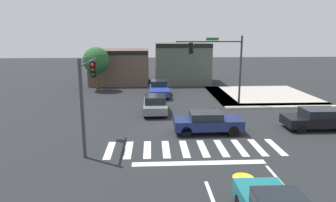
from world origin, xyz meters
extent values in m
plane|color=#232628|center=(0.00, 0.00, 0.00)|extent=(120.00, 120.00, 0.00)
cube|color=silver|center=(-4.77, -4.50, 0.00)|extent=(0.41, 2.66, 0.01)
cube|color=silver|center=(-3.71, -4.50, 0.00)|extent=(0.41, 2.66, 0.01)
cube|color=silver|center=(-2.65, -4.50, 0.00)|extent=(0.41, 2.66, 0.01)
cube|color=silver|center=(-1.59, -4.50, 0.00)|extent=(0.41, 2.66, 0.01)
cube|color=silver|center=(-0.53, -4.50, 0.00)|extent=(0.41, 2.66, 0.01)
cube|color=silver|center=(0.53, -4.50, 0.00)|extent=(0.41, 2.66, 0.01)
cube|color=silver|center=(1.59, -4.50, 0.00)|extent=(0.41, 2.66, 0.01)
cube|color=silver|center=(2.65, -4.50, 0.00)|extent=(0.41, 2.66, 0.01)
cube|color=silver|center=(3.71, -4.50, 0.00)|extent=(0.41, 2.66, 0.01)
cube|color=silver|center=(4.77, -4.50, 0.00)|extent=(0.41, 2.66, 0.01)
cube|color=white|center=(0.00, -6.50, 0.00)|extent=(6.80, 0.50, 0.01)
cube|color=white|center=(0.00, -9.50, 0.00)|extent=(0.16, 2.00, 0.01)
cylinder|color=yellow|center=(1.78, -8.18, 0.00)|extent=(0.98, 0.98, 0.01)
cylinder|color=white|center=(1.56, -8.18, 0.01)|extent=(0.16, 0.16, 0.00)
cylinder|color=white|center=(2.00, -8.18, 0.01)|extent=(0.16, 0.16, 0.00)
cube|color=white|center=(1.78, -8.18, 0.01)|extent=(0.44, 0.04, 0.00)
cube|color=#B2AA9E|center=(9.00, 5.20, 0.07)|extent=(10.00, 1.60, 0.15)
cube|color=#B2AA9E|center=(4.80, 10.00, 0.07)|extent=(1.60, 10.00, 0.15)
cube|color=#B2AA9E|center=(9.00, 10.00, 0.07)|extent=(10.00, 10.00, 0.15)
cube|color=brown|center=(-6.38, 19.13, 2.16)|extent=(7.23, 6.26, 4.33)
cube|color=black|center=(-6.38, 16.20, 4.08)|extent=(7.23, 0.50, 0.50)
cube|color=#4C564C|center=(1.62, 19.07, 2.57)|extent=(6.80, 6.13, 5.14)
cube|color=black|center=(1.62, 16.20, 4.89)|extent=(6.80, 0.50, 0.50)
cylinder|color=#383A3D|center=(5.57, 6.07, 3.10)|extent=(0.18, 0.18, 6.19)
cylinder|color=#383A3D|center=(2.67, 6.07, 5.69)|extent=(5.79, 0.12, 0.12)
cube|color=black|center=(1.08, 6.07, 5.11)|extent=(0.32, 0.32, 0.95)
sphere|color=red|center=(1.25, 6.07, 5.41)|extent=(0.22, 0.22, 0.22)
sphere|color=#4C330C|center=(1.25, 6.07, 5.11)|extent=(0.22, 0.22, 0.22)
sphere|color=#0C3814|center=(1.25, 6.07, 4.82)|extent=(0.22, 0.22, 0.22)
cube|color=#197233|center=(2.96, 6.07, 5.91)|extent=(1.10, 0.03, 0.24)
cylinder|color=#383A3D|center=(-5.93, -5.46, 2.61)|extent=(0.18, 0.18, 5.22)
cylinder|color=#383A3D|center=(-5.93, -3.30, 4.83)|extent=(0.12, 4.32, 0.12)
cube|color=black|center=(-5.93, -1.89, 4.25)|extent=(0.32, 0.32, 0.95)
sphere|color=red|center=(-5.93, -2.06, 4.55)|extent=(0.22, 0.22, 0.22)
sphere|color=#4C330C|center=(-5.93, -2.06, 4.25)|extent=(0.22, 0.22, 0.22)
sphere|color=#0C3814|center=(-5.93, -2.06, 3.96)|extent=(0.22, 0.22, 0.22)
cube|color=#197233|center=(-5.93, -3.52, 5.05)|extent=(0.03, 1.10, 0.24)
cube|color=#141E4C|center=(1.30, -1.67, 0.64)|extent=(4.43, 1.93, 0.65)
cube|color=black|center=(1.14, -1.67, 1.19)|extent=(2.05, 1.70, 0.45)
cylinder|color=black|center=(-0.21, -2.52, 0.35)|extent=(0.70, 0.22, 0.70)
cylinder|color=black|center=(-0.21, -0.81, 0.35)|extent=(0.70, 0.22, 0.70)
cylinder|color=black|center=(2.80, -2.52, 0.35)|extent=(0.70, 0.22, 0.70)
cylinder|color=black|center=(2.80, -0.81, 0.35)|extent=(0.70, 0.22, 0.70)
cube|color=#23389E|center=(-1.59, 10.27, 0.62)|extent=(1.91, 4.58, 0.60)
cube|color=black|center=(-1.59, 11.40, 1.21)|extent=(1.68, 1.98, 0.58)
cylinder|color=black|center=(-0.75, 8.71, 0.36)|extent=(0.22, 0.72, 0.72)
cylinder|color=black|center=(-2.44, 8.71, 0.36)|extent=(0.22, 0.72, 0.72)
cylinder|color=black|center=(-0.75, 11.83, 0.36)|extent=(0.22, 0.72, 0.72)
cylinder|color=black|center=(-2.44, 11.83, 0.36)|extent=(0.22, 0.72, 0.72)
cube|color=black|center=(8.98, -1.27, 0.58)|extent=(4.62, 1.95, 0.61)
cube|color=black|center=(9.07, -1.27, 1.16)|extent=(2.34, 1.71, 0.53)
cylinder|color=black|center=(7.41, -2.14, 0.31)|extent=(0.62, 0.22, 0.62)
cylinder|color=black|center=(7.41, -0.41, 0.31)|extent=(0.62, 0.22, 0.62)
cylinder|color=black|center=(10.55, -0.41, 0.31)|extent=(0.62, 0.22, 0.62)
cube|color=slate|center=(-2.08, 3.62, 0.59)|extent=(1.87, 4.29, 0.60)
cube|color=black|center=(-2.08, 3.56, 1.18)|extent=(1.64, 2.15, 0.58)
cylinder|color=black|center=(-1.26, 2.16, 0.32)|extent=(0.22, 0.64, 0.64)
cylinder|color=black|center=(-2.91, 2.16, 0.32)|extent=(0.22, 0.64, 0.64)
cylinder|color=black|center=(-1.26, 5.08, 0.32)|extent=(0.22, 0.64, 0.64)
cylinder|color=black|center=(-2.91, 5.08, 0.32)|extent=(0.22, 0.64, 0.64)
cylinder|color=black|center=(2.37, -10.89, 0.33)|extent=(0.22, 0.65, 0.65)
cylinder|color=#4C3823|center=(-8.50, 14.00, 1.40)|extent=(0.36, 0.36, 2.80)
sphere|color=#235628|center=(-8.50, 14.00, 3.40)|extent=(2.96, 2.96, 2.96)
camera|label=1|loc=(-2.37, -21.01, 6.50)|focal=33.06mm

